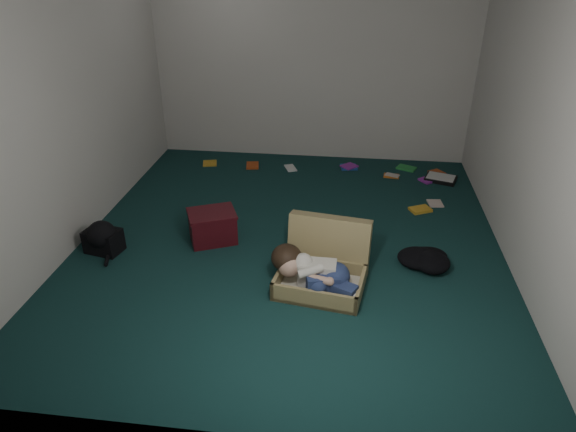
# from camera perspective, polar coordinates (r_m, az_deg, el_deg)

# --- Properties ---
(floor) EXTENTS (4.50, 4.50, 0.00)m
(floor) POSITION_cam_1_polar(r_m,az_deg,el_deg) (5.00, 0.21, -2.73)
(floor) COLOR #113230
(floor) RESTS_ON ground
(wall_back) EXTENTS (4.50, 0.00, 4.50)m
(wall_back) POSITION_cam_1_polar(r_m,az_deg,el_deg) (6.64, 2.70, 17.20)
(wall_back) COLOR silver
(wall_back) RESTS_ON ground
(wall_front) EXTENTS (4.50, 0.00, 4.50)m
(wall_front) POSITION_cam_1_polar(r_m,az_deg,el_deg) (2.43, -6.20, -3.54)
(wall_front) COLOR silver
(wall_front) RESTS_ON ground
(wall_left) EXTENTS (0.00, 4.50, 4.50)m
(wall_left) POSITION_cam_1_polar(r_m,az_deg,el_deg) (5.10, -23.17, 11.60)
(wall_left) COLOR silver
(wall_left) RESTS_ON ground
(wall_right) EXTENTS (0.00, 4.50, 4.50)m
(wall_right) POSITION_cam_1_polar(r_m,az_deg,el_deg) (4.68, 25.74, 9.71)
(wall_right) COLOR silver
(wall_right) RESTS_ON ground
(suitcase) EXTENTS (0.81, 0.79, 0.52)m
(suitcase) POSITION_cam_1_polar(r_m,az_deg,el_deg) (4.36, 4.01, -5.49)
(suitcase) COLOR #9C8A56
(suitcase) RESTS_ON floor
(person) EXTENTS (0.75, 0.45, 0.32)m
(person) POSITION_cam_1_polar(r_m,az_deg,el_deg) (4.20, 2.84, -6.20)
(person) COLOR silver
(person) RESTS_ON suitcase
(maroon_bin) EXTENTS (0.55, 0.50, 0.31)m
(maroon_bin) POSITION_cam_1_polar(r_m,az_deg,el_deg) (4.98, -8.38, -1.13)
(maroon_bin) COLOR #410D13
(maroon_bin) RESTS_ON floor
(backpack) EXTENTS (0.46, 0.40, 0.24)m
(backpack) POSITION_cam_1_polar(r_m,az_deg,el_deg) (5.07, -19.84, -2.52)
(backpack) COLOR black
(backpack) RESTS_ON floor
(clothing_pile) EXTENTS (0.52, 0.46, 0.15)m
(clothing_pile) POSITION_cam_1_polar(r_m,az_deg,el_deg) (4.75, 15.00, -4.60)
(clothing_pile) COLOR black
(clothing_pile) RESTS_ON floor
(paper_tray) EXTENTS (0.42, 0.36, 0.05)m
(paper_tray) POSITION_cam_1_polar(r_m,az_deg,el_deg) (6.52, 16.60, 4.02)
(paper_tray) COLOR black
(paper_tray) RESTS_ON floor
(book_scatter) EXTENTS (3.11, 1.34, 0.02)m
(book_scatter) POSITION_cam_1_polar(r_m,az_deg,el_deg) (6.40, 7.86, 4.36)
(book_scatter) COLOR gold
(book_scatter) RESTS_ON floor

